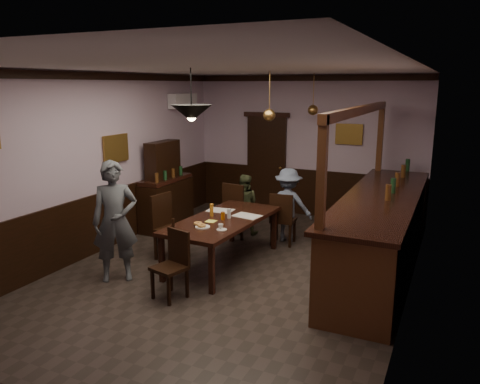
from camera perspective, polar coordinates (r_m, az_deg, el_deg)
The scene contains 30 objects.
room at distance 6.46m, azimuth -2.40°, elevation 1.48°, with size 5.01×8.01×3.01m.
dining_table at distance 7.32m, azimuth -2.09°, elevation -3.72°, with size 1.13×2.26×0.75m.
chair_far_left at distance 8.62m, azimuth -0.44°, elevation -1.94°, with size 0.51×0.51×1.04m.
chair_far_right at distance 8.26m, azimuth 5.19°, elevation -3.03°, with size 0.45×0.45×0.95m.
chair_near at distance 6.32m, azimuth -8.12°, elevation -8.34°, with size 0.48×0.48×0.91m.
chair_side at distance 7.70m, azimuth -8.85°, elevation -3.82°, with size 0.52×0.52×1.06m.
person_standing at distance 6.92m, azimuth -14.98°, elevation -3.49°, with size 0.64×0.42×1.76m, color #4D5258.
person_seated_left at distance 8.86m, azimuth 0.49°, elevation -1.49°, with size 0.56×0.43×1.15m, color #495231.
person_seated_right at distance 8.47m, azimuth 5.88°, elevation -1.59°, with size 0.86×0.50×1.33m, color slate.
newspaper_left at distance 7.74m, azimuth -2.42°, elevation -2.25°, with size 0.42×0.30×0.01m, color silver.
newspaper_right at distance 7.42m, azimuth 0.87°, elevation -2.92°, with size 0.42×0.30×0.01m, color silver.
napkin at distance 7.15m, azimuth -3.56°, elevation -3.57°, with size 0.15×0.15×0.00m, color #F3F95B.
saucer at distance 6.73m, azimuth -2.24°, elevation -4.60°, with size 0.15×0.15×0.01m, color white.
coffee_cup at distance 6.72m, azimuth -2.37°, elevation -4.22°, with size 0.08×0.08×0.07m, color white.
pastry_plate at distance 6.86m, azimuth -4.58°, elevation -4.25°, with size 0.22×0.22×0.01m, color white.
pastry_ring_a at distance 6.94m, azimuth -5.14°, elevation -3.83°, with size 0.13×0.13×0.04m, color #C68C47.
pastry_ring_b at distance 6.84m, azimuth -4.70°, elevation -4.08°, with size 0.13×0.13×0.04m, color #C68C47.
soda_can at distance 7.22m, azimuth -2.10°, elevation -2.92°, with size 0.07×0.07×0.12m, color orange.
beer_glass at distance 7.41m, azimuth -3.48°, elevation -2.20°, with size 0.06×0.06×0.20m, color #BF721E.
water_glass at distance 7.29m, azimuth -1.36°, elevation -2.64°, with size 0.06×0.06×0.15m, color silver.
pepper_mill at distance 6.86m, azimuth -8.15°, elevation -3.80°, with size 0.04×0.04×0.14m, color black.
sideboard at distance 9.34m, azimuth -9.05°, elevation -0.18°, with size 0.46×1.30×1.72m.
bar_counter at distance 7.41m, azimuth 16.77°, elevation -4.56°, with size 1.03×4.42×2.48m.
door_back at distance 10.45m, azimuth 3.23°, elevation 3.38°, with size 0.90×0.06×2.10m, color black.
ac_unit at distance 10.04m, azimuth -6.98°, elevation 10.95°, with size 0.20×0.85×0.30m.
picture_left_large at distance 8.45m, azimuth -14.88°, elevation 5.15°, with size 0.04×0.62×0.48m.
picture_back at distance 9.84m, azimuth 13.15°, elevation 6.87°, with size 0.55×0.04×0.42m.
pendant_iron at distance 6.35m, azimuth -5.93°, elevation 9.55°, with size 0.56×0.56×0.70m.
pendant_brass_mid at distance 7.72m, azimuth 3.59°, elevation 9.32°, with size 0.20×0.20×0.81m.
pendant_brass_far at distance 9.37m, azimuth 8.88°, elevation 9.82°, with size 0.20×0.20×0.81m.
Camera 1 is at (2.92, -5.62, 2.78)m, focal length 35.00 mm.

